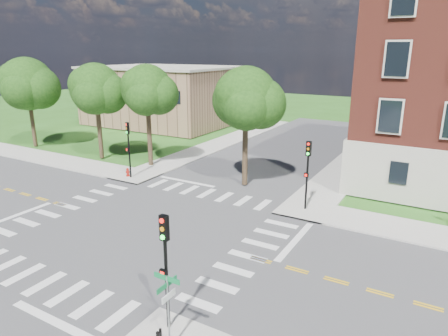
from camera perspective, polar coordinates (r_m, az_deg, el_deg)
The scene contains 17 objects.
ground at distance 25.77m, azimuth -11.23°, elevation -8.39°, with size 160.00×160.00×0.00m, color #295818.
road_ew at distance 25.76m, azimuth -11.23°, elevation -8.38°, with size 90.00×12.00×0.01m, color #3D3D3F.
road_ns at distance 25.76m, azimuth -11.23°, elevation -8.37°, with size 12.00×90.00×0.01m, color #3D3D3F.
sidewalk_ne at distance 34.41m, azimuth 27.84°, elevation -3.50°, with size 34.00×34.00×0.12m.
sidewalk_nw at distance 46.40m, azimuth -13.20°, elevation 2.82°, with size 34.00×34.00×0.12m.
crosswalk_east at distance 22.11m, azimuth 3.37°, elevation -12.49°, with size 2.20×10.20×0.02m, color silver, non-canonical shape.
stop_bar_east at distance 24.02m, azimuth 10.13°, elevation -10.24°, with size 0.40×5.50×0.00m, color silver.
secondary_building at distance 60.90m, azimuth -8.64°, elevation 10.28°, with size 20.40×15.40×8.30m.
tree_a at distance 49.68m, azimuth -26.29°, elevation 10.69°, with size 5.78×5.78×9.88m.
tree_b at distance 41.45m, azimuth -17.84°, elevation 10.68°, with size 4.97×4.97×9.44m.
tree_c at distance 37.61m, azimuth -10.95°, elevation 10.85°, with size 4.63×4.63×9.42m.
tree_d at distance 31.30m, azimuth 3.14°, elevation 9.87°, with size 4.92×4.92×9.47m.
traffic_signal_se at distance 15.57m, azimuth -8.37°, elevation -12.60°, with size 0.33×0.36×4.80m.
traffic_signal_ne at distance 27.42m, azimuth 11.85°, elevation 0.23°, with size 0.36×0.42×4.80m.
traffic_signal_nw at distance 34.72m, azimuth -13.50°, elevation 3.54°, with size 0.38×0.46×4.80m.
street_sign_pole at distance 14.91m, azimuth -8.02°, elevation -18.00°, with size 1.10×1.10×3.10m.
fire_hydrant at distance 35.75m, azimuth -13.59°, elevation -0.61°, with size 0.35×0.35×0.75m.
Camera 1 is at (15.75, -17.34, 10.72)m, focal length 32.00 mm.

